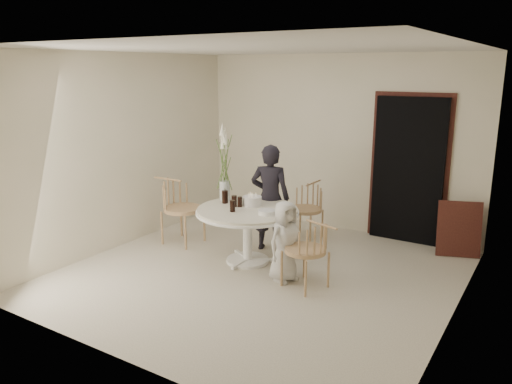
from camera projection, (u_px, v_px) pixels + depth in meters
The scene contains 18 objects.
ground at pixel (260, 274), 6.20m from camera, with size 4.50×4.50×0.00m, color silver.
room_shell at pixel (261, 144), 5.81m from camera, with size 4.50×4.50×4.50m.
doorway at pixel (408, 171), 7.16m from camera, with size 1.00×0.10×2.10m, color black.
door_trim at pixel (409, 166), 7.18m from camera, with size 1.12×0.03×2.22m, color #50251B.
table at pixel (247, 217), 6.44m from camera, with size 1.33×1.33×0.73m.
picture_frame at pixel (459, 229), 6.72m from camera, with size 0.57×0.04×0.76m, color #50251B.
chair_far at pixel (309, 202), 7.45m from camera, with size 0.48×0.51×0.83m.
chair_right at pixel (313, 245), 5.62m from camera, with size 0.58×0.55×0.84m.
chair_left at pixel (175, 201), 7.23m from camera, with size 0.58×0.54×0.94m.
girl at pixel (270, 198), 6.87m from camera, with size 0.54×0.36×1.49m, color black.
boy at pixel (285, 241), 5.90m from camera, with size 0.48×0.31×0.98m, color silver.
birthday_cake at pixel (252, 201), 6.55m from camera, with size 0.25×0.25×0.17m.
cola_tumbler_a at pixel (234, 201), 6.49m from camera, with size 0.07×0.07×0.15m, color black.
cola_tumbler_b at pixel (233, 206), 6.25m from camera, with size 0.07×0.07×0.15m, color black.
cola_tumbler_c at pixel (225, 197), 6.65m from camera, with size 0.08×0.08×0.17m, color black.
cola_tumbler_d at pixel (240, 202), 6.48m from camera, with size 0.06×0.06×0.13m, color black.
plate_stack at pixel (267, 212), 6.15m from camera, with size 0.22×0.22×0.05m, color white.
flower_vase at pixel (224, 166), 6.71m from camera, with size 0.14×0.14×1.05m.
Camera 1 is at (3.01, -4.93, 2.49)m, focal length 35.00 mm.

